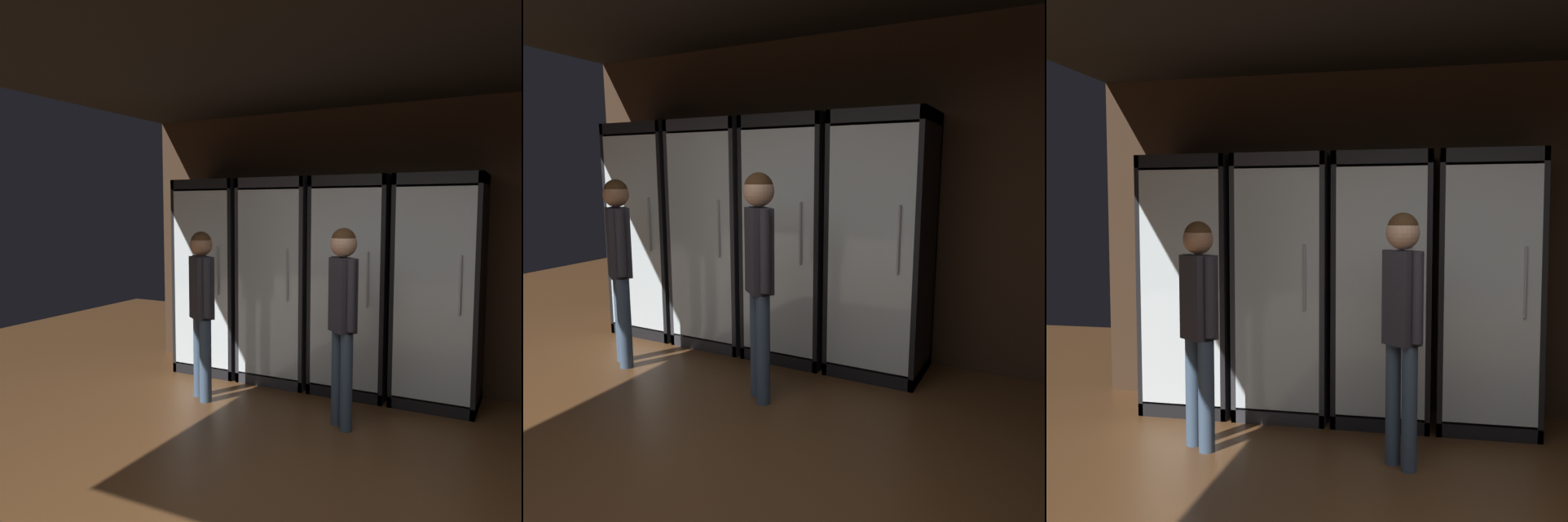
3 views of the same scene
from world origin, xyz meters
The scene contains 7 objects.
wall_back centered at (0.00, 3.03, 1.40)m, with size 6.00×0.06×2.80m, color #382619.
cooler_far_left centered at (-2.03, 2.70, 1.02)m, with size 0.74×0.67×2.08m.
cooler_left centered at (-1.24, 2.71, 1.02)m, with size 0.74×0.67×2.08m.
cooler_center centered at (-0.46, 2.70, 1.02)m, with size 0.74×0.67×2.08m.
cooler_right centered at (0.33, 2.70, 1.01)m, with size 0.74×0.67×2.08m.
shopper_near centered at (-1.64, 1.77, 0.96)m, with size 0.31×0.27×1.57m.
shopper_far centered at (-0.26, 1.72, 1.03)m, with size 0.27×0.26×1.62m.
Camera 2 is at (1.49, -1.24, 1.62)m, focal length 34.72 mm.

